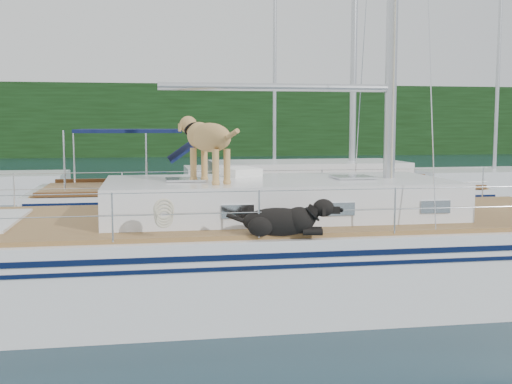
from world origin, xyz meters
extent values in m
plane|color=black|center=(0.00, 0.00, 0.00)|extent=(120.00, 120.00, 0.00)
cube|color=black|center=(0.00, 45.00, 3.00)|extent=(90.00, 3.00, 6.00)
cube|color=#595147|center=(0.00, 46.20, 0.60)|extent=(92.00, 1.00, 1.20)
cube|color=white|center=(0.00, 0.00, 0.50)|extent=(12.00, 3.80, 1.40)
cube|color=olive|center=(0.00, 0.00, 1.23)|extent=(11.52, 3.50, 0.06)
cube|color=white|center=(0.80, 0.00, 1.54)|extent=(5.20, 2.50, 0.55)
cylinder|color=silver|center=(0.80, 0.00, 3.21)|extent=(3.60, 0.12, 0.12)
cylinder|color=silver|center=(0.00, -1.75, 1.82)|extent=(10.56, 0.01, 0.01)
cylinder|color=silver|center=(0.00, 1.75, 1.82)|extent=(10.56, 0.01, 0.01)
cube|color=#1D2DB9|center=(-1.09, 1.08, 1.28)|extent=(0.66, 0.49, 0.05)
cube|color=white|center=(0.34, 0.68, 1.88)|extent=(0.68, 0.64, 0.14)
torus|color=beige|center=(-0.98, -1.75, 1.62)|extent=(0.34, 0.16, 0.33)
cube|color=white|center=(1.63, 6.14, 0.45)|extent=(11.00, 3.50, 1.30)
cube|color=olive|center=(1.63, 6.14, 1.10)|extent=(10.56, 3.29, 0.06)
cube|color=white|center=(2.83, 6.14, 1.45)|extent=(4.80, 2.30, 0.55)
cube|color=#111747|center=(-1.57, 6.14, 2.50)|extent=(2.40, 2.30, 0.08)
cube|color=white|center=(4.00, 16.00, 0.40)|extent=(7.20, 3.00, 1.10)
cylinder|color=silver|center=(4.00, 16.00, 6.00)|extent=(0.14, 0.14, 11.00)
cube|color=white|center=(12.00, 13.00, 0.40)|extent=(6.40, 3.00, 1.10)
cylinder|color=silver|center=(12.00, 13.00, 6.00)|extent=(0.14, 0.14, 11.00)
camera|label=1|loc=(-1.20, -9.60, 2.65)|focal=45.00mm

